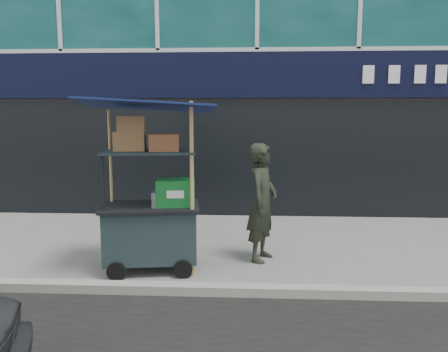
{
  "coord_description": "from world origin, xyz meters",
  "views": [
    {
      "loc": [
        -0.19,
        -5.13,
        2.14
      ],
      "look_at": [
        -0.52,
        1.2,
        1.23
      ],
      "focal_mm": 35.0,
      "sensor_mm": 36.0,
      "label": 1
    }
  ],
  "objects": [
    {
      "name": "ground",
      "position": [
        0.0,
        0.0,
        0.0
      ],
      "size": [
        80.0,
        80.0,
        0.0
      ],
      "primitive_type": "plane",
      "color": "slate",
      "rests_on": "ground"
    },
    {
      "name": "curb",
      "position": [
        0.0,
        -0.2,
        0.06
      ],
      "size": [
        80.0,
        0.18,
        0.12
      ],
      "primitive_type": "cube",
      "color": "gray",
      "rests_on": "ground"
    },
    {
      "name": "vendor_cart",
      "position": [
        -1.47,
        0.61,
        0.82
      ],
      "size": [
        1.89,
        1.46,
        2.34
      ],
      "rotation": [
        0.0,
        0.0,
        0.14
      ],
      "color": "#19282B",
      "rests_on": "ground"
    },
    {
      "name": "vendor_man",
      "position": [
        0.04,
        1.1,
        0.86
      ],
      "size": [
        0.6,
        0.73,
        1.72
      ],
      "primitive_type": "imported",
      "rotation": [
        0.0,
        0.0,
        1.22
      ],
      "color": "black",
      "rests_on": "ground"
    }
  ]
}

